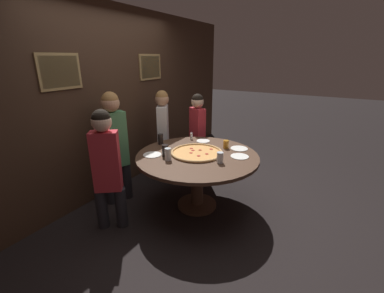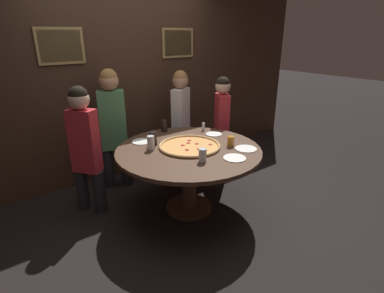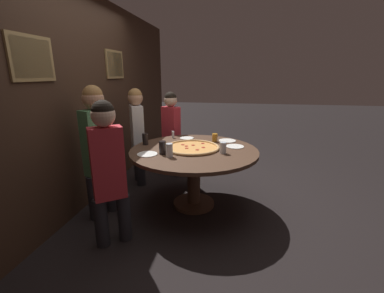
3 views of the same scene
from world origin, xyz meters
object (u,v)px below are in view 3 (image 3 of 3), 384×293
Objects in this scene: dining_table at (194,160)px; white_plate_far_back at (187,138)px; white_plate_left_side at (235,146)px; diner_side_right at (137,131)px; white_plate_near_front at (227,141)px; giant_pizza at (192,147)px; diner_side_left at (108,167)px; drink_cup_by_shaker at (223,148)px; diner_far_left at (98,145)px; diner_centre_back at (171,129)px; white_plate_beside_cup at (147,154)px; drink_cup_beside_pizza at (145,139)px; drink_cup_far_right at (169,150)px; condiment_shaker at (173,134)px; drink_cup_far_left at (215,138)px; drink_cup_near_right at (163,148)px.

dining_table is 7.92× the size of white_plate_far_back.
diner_side_right is (0.36, 1.43, 0.06)m from white_plate_left_side.
white_plate_near_front is 1.32m from diner_side_right.
giant_pizza is 0.47× the size of diner_side_left.
diner_side_right reaches higher than white_plate_far_back.
diner_far_left is (-0.31, 1.37, 0.05)m from drink_cup_by_shaker.
white_plate_beside_cup is at bearing -58.92° from diner_centre_back.
diner_centre_back is (0.40, -0.41, -0.04)m from diner_side_right.
drink_cup_beside_pizza is 0.64× the size of white_plate_near_front.
giant_pizza is 0.63m from drink_cup_beside_pizza.
drink_cup_far_right is 0.67× the size of white_plate_left_side.
diner_side_right is at bearing 63.06° from drink_cup_by_shaker.
dining_table is 0.45m from drink_cup_far_right.
white_plate_left_side is (0.30, -0.13, -0.06)m from drink_cup_by_shaker.
condiment_shaker is at bearing -32.23° from drink_cup_beside_pizza.
drink_cup_far_right reaches higher than dining_table.
giant_pizza is 0.45m from drink_cup_far_left.
condiment_shaker is (0.85, 0.17, -0.03)m from drink_cup_far_right.
drink_cup_near_right is at bearing 170.53° from white_plate_far_back.
drink_cup_near_right reaches higher than white_plate_far_back.
drink_cup_by_shaker is at bearing -67.55° from drink_cup_far_right.
drink_cup_far_right is 0.65× the size of white_plate_near_front.
drink_cup_by_shaker is 0.33m from white_plate_left_side.
condiment_shaker reaches higher than white_plate_beside_cup.
white_plate_near_front is at bearing 143.58° from diner_far_left.
condiment_shaker is at bearing -6.67° from white_plate_beside_cup.
white_plate_beside_cup is 0.97m from diner_side_right.
diner_far_left is at bearing -35.46° from diner_side_right.
diner_side_right is at bearing 32.39° from drink_cup_beside_pizza.
drink_cup_far_right is at bearing -130.39° from drink_cup_near_right.
drink_cup_far_right is 0.77× the size of white_plate_far_back.
drink_cup_beside_pizza is at bearing 44.88° from drink_cup_far_right.
white_plate_near_front is at bearing -94.77° from white_plate_far_back.
drink_cup_far_left is 0.18m from white_plate_near_front.
diner_centre_back is at bearing 53.34° from white_plate_left_side.
white_plate_far_back is 0.87× the size of white_plate_left_side.
white_plate_far_back is (0.11, 0.40, -0.05)m from drink_cup_far_left.
white_plate_beside_cup is at bearing 82.35° from drink_cup_far_right.
condiment_shaker is (0.32, 0.88, 0.05)m from white_plate_left_side.
giant_pizza is at bearing 71.07° from drink_cup_by_shaker.
drink_cup_far_left reaches higher than condiment_shaker.
diner_side_right is (0.86, 0.46, 0.06)m from white_plate_beside_cup.
drink_cup_beside_pizza is 0.10× the size of diner_side_right.
drink_cup_near_right is at bearing 102.53° from drink_cup_by_shaker.
drink_cup_far_right is (-0.24, 0.57, 0.01)m from drink_cup_by_shaker.
diner_side_right is at bearing -163.06° from diner_far_left.
condiment_shaker is (0.41, -0.26, -0.02)m from drink_cup_beside_pizza.
white_plate_beside_cup is at bearing 121.33° from dining_table.
drink_cup_far_right is 0.11× the size of diner_side_left.
drink_cup_near_right is 0.13m from drink_cup_far_right.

